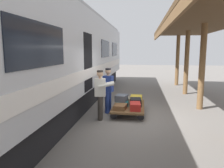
% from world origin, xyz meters
% --- Properties ---
extents(ground_plane, '(60.00, 60.00, 0.00)m').
position_xyz_m(ground_plane, '(0.00, 0.00, 0.00)').
color(ground_plane, slate).
extents(platform_canopy, '(3.20, 16.48, 3.56)m').
position_xyz_m(platform_canopy, '(-2.45, 0.00, 3.26)').
color(platform_canopy, brown).
rests_on(platform_canopy, ground_plane).
extents(train_car, '(3.02, 20.06, 4.00)m').
position_xyz_m(train_car, '(3.22, -0.00, 2.06)').
color(train_car, '#B7BABF').
rests_on(train_car, ground_plane).
extents(luggage_cart, '(1.16, 2.08, 0.30)m').
position_xyz_m(luggage_cart, '(0.32, -0.57, 0.25)').
color(luggage_cart, brown).
rests_on(luggage_cart, ground_plane).
extents(suitcase_teal_softside, '(0.52, 0.59, 0.16)m').
position_xyz_m(suitcase_teal_softside, '(0.58, -0.57, 0.38)').
color(suitcase_teal_softside, '#1E666B').
rests_on(suitcase_teal_softside, luggage_cart).
extents(suitcase_yellow_case, '(0.48, 0.54, 0.26)m').
position_xyz_m(suitcase_yellow_case, '(0.06, -1.14, 0.43)').
color(suitcase_yellow_case, gold).
rests_on(suitcase_yellow_case, luggage_cart).
extents(suitcase_red_plastic, '(0.41, 0.62, 0.24)m').
position_xyz_m(suitcase_red_plastic, '(0.06, -0.00, 0.42)').
color(suitcase_red_plastic, '#AD231E').
rests_on(suitcase_red_plastic, luggage_cart).
extents(suitcase_cream_canvas, '(0.54, 0.65, 0.17)m').
position_xyz_m(suitcase_cream_canvas, '(0.58, -1.14, 0.39)').
color(suitcase_cream_canvas, beige).
rests_on(suitcase_cream_canvas, luggage_cart).
extents(suitcase_black_hardshell, '(0.44, 0.58, 0.27)m').
position_xyz_m(suitcase_black_hardshell, '(0.06, -0.57, 0.43)').
color(suitcase_black_hardshell, black).
rests_on(suitcase_black_hardshell, luggage_cart).
extents(suitcase_brown_leather, '(0.46, 0.60, 0.16)m').
position_xyz_m(suitcase_brown_leather, '(0.58, -0.00, 0.38)').
color(suitcase_brown_leather, brown).
rests_on(suitcase_brown_leather, luggage_cart).
extents(suitcase_slate_roller, '(0.48, 0.61, 0.23)m').
position_xyz_m(suitcase_slate_roller, '(0.60, -0.58, 0.58)').
color(suitcase_slate_roller, '#4C515B').
rests_on(suitcase_slate_roller, suitcase_teal_softside).
extents(porter_in_overalls, '(0.72, 0.54, 1.70)m').
position_xyz_m(porter_in_overalls, '(1.12, -0.52, 0.93)').
color(porter_in_overalls, navy).
rests_on(porter_in_overalls, ground_plane).
extents(porter_by_door, '(0.70, 0.48, 1.70)m').
position_xyz_m(porter_by_door, '(1.22, 0.35, 0.93)').
color(porter_by_door, '#332D28').
rests_on(porter_by_door, ground_plane).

